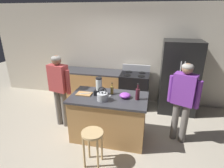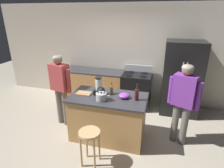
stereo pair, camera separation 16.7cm
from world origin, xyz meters
The scene contains 16 objects.
ground_plane centered at (0.00, 0.00, 0.00)m, with size 14.00×14.00×0.00m, color #B2A893.
back_wall centered at (0.00, 1.95, 1.35)m, with size 8.00×0.10×2.70m, color beige.
kitchen_island centered at (0.00, 0.00, 0.46)m, with size 1.50×0.83×0.92m.
back_counter_run centered at (-0.80, 1.55, 0.46)m, with size 2.00×0.64×0.92m.
refrigerator centered at (1.45, 1.50, 0.92)m, with size 0.90×0.73×1.84m.
stove_range centered at (0.34, 1.52, 0.47)m, with size 0.76×0.65×1.10m.
person_by_island_left centered at (-1.15, 0.20, 0.99)m, with size 0.60×0.30×1.63m.
person_by_sink_right centered at (1.39, 0.22, 0.97)m, with size 0.58×0.36×1.61m.
bar_stool centered at (-0.08, -0.79, 0.50)m, with size 0.36×0.36×0.64m.
blender_appliance centered at (-0.21, 0.06, 1.07)m, with size 0.17×0.17×0.35m.
bottle_vinegar centered at (0.03, 0.15, 1.01)m, with size 0.06×0.06×0.24m.
bottle_wine centered at (0.56, 0.00, 1.04)m, with size 0.08×0.08×0.32m.
mixing_bowl centered at (0.32, 0.03, 0.97)m, with size 0.21×0.21×0.10m, color purple.
tea_kettle centered at (-0.07, -0.18, 1.00)m, with size 0.28×0.20×0.27m.
cutting_board centered at (-0.50, 0.00, 0.93)m, with size 0.30×0.20×0.02m, color #B7844C.
chef_knife centered at (-0.48, 0.00, 0.94)m, with size 0.22×0.03×0.01m, color #B7BABF.
Camera 2 is at (0.95, -3.10, 2.44)m, focal length 29.54 mm.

